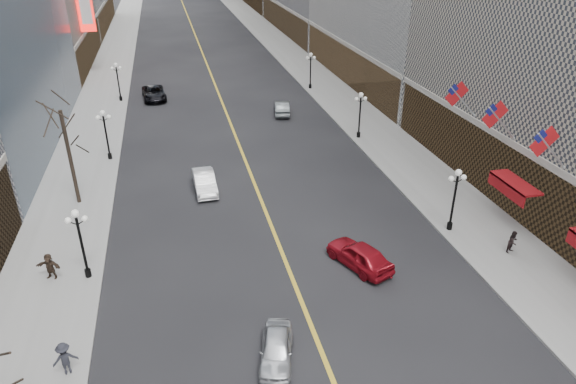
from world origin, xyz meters
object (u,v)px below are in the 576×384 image
streetlamp_east_2 (360,110)px  car_nb_far (154,93)px  streetlamp_west_3 (118,78)px  car_nb_mid (205,182)px  streetlamp_west_2 (105,130)px  streetlamp_east_3 (311,67)px  streetlamp_east_1 (455,194)px  streetlamp_west_1 (80,237)px  car_nb_near (276,349)px  car_sb_far (282,108)px  car_sb_mid (359,255)px

streetlamp_east_2 → car_nb_far: size_ratio=0.81×
streetlamp_west_3 → car_nb_mid: streetlamp_west_3 is taller
car_nb_mid → streetlamp_east_2: bearing=24.9°
streetlamp_west_2 → streetlamp_west_3: 18.00m
streetlamp_east_3 → streetlamp_east_1: bearing=-90.0°
car_nb_mid → streetlamp_west_2: bearing=132.3°
streetlamp_east_3 → streetlamp_west_1: (-23.60, -36.00, 0.00)m
car_nb_far → streetlamp_east_2: bearing=-47.8°
streetlamp_west_2 → car_nb_near: (9.54, -26.88, -2.25)m
streetlamp_west_1 → car_nb_far: size_ratio=0.81×
car_nb_near → car_nb_mid: bearing=110.9°
streetlamp_east_2 → car_nb_far: 26.76m
streetlamp_west_2 → car_nb_mid: (7.78, -7.99, -2.15)m
streetlamp_east_1 → streetlamp_east_2: size_ratio=1.00×
streetlamp_east_2 → car_nb_near: bearing=-117.6°
car_nb_far → car_sb_far: 16.57m
streetlamp_east_1 → streetlamp_west_3: same height
car_nb_near → streetlamp_west_1: bearing=152.6°
streetlamp_west_3 → car_nb_far: streetlamp_west_3 is taller
streetlamp_east_2 → car_nb_far: bearing=137.5°
streetlamp_east_1 → streetlamp_west_3: bearing=123.2°
streetlamp_west_3 → car_sb_far: 20.09m
streetlamp_west_3 → car_sb_far: (17.85, -8.97, -2.16)m
streetlamp_east_2 → streetlamp_west_1: bearing=-142.7°
streetlamp_west_3 → car_nb_far: bearing=0.2°
streetlamp_west_1 → car_sb_far: bearing=56.6°
streetlamp_east_2 → car_sb_far: bearing=122.5°
streetlamp_west_3 → streetlamp_west_2: bearing=-90.0°
car_nb_near → car_sb_mid: (6.57, 6.43, 0.14)m
streetlamp_west_1 → car_nb_near: bearing=-43.0°
streetlamp_east_2 → car_nb_near: size_ratio=1.17×
streetlamp_east_3 → streetlamp_west_2: size_ratio=1.00×
streetlamp_east_3 → car_nb_near: (-14.06, -44.88, -2.25)m
streetlamp_west_1 → car_nb_near: 13.23m
streetlamp_east_2 → streetlamp_east_3: 18.00m
streetlamp_east_2 → streetlamp_east_3: size_ratio=1.00×
car_nb_near → streetlamp_west_2: bearing=125.1°
car_nb_far → streetlamp_west_1: bearing=-101.6°
car_sb_far → car_nb_near: bearing=87.3°
car_nb_near → car_nb_mid: (-1.76, 18.90, 0.10)m
streetlamp_east_1 → car_sb_far: (-5.75, 27.03, -2.16)m
car_sb_far → streetlamp_west_1: bearing=66.9°
streetlamp_east_1 → streetlamp_east_2: bearing=90.0°
car_sb_far → car_sb_mid: bearing=97.0°
streetlamp_west_2 → car_nb_far: streetlamp_west_2 is taller
streetlamp_west_3 → car_sb_mid: size_ratio=0.97×
streetlamp_east_2 → car_nb_near: streetlamp_east_2 is taller
streetlamp_east_1 → car_nb_mid: streetlamp_east_1 is taller
streetlamp_east_3 → car_sb_far: size_ratio=1.01×
streetlamp_east_3 → car_sb_far: (-5.75, -8.97, -2.16)m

